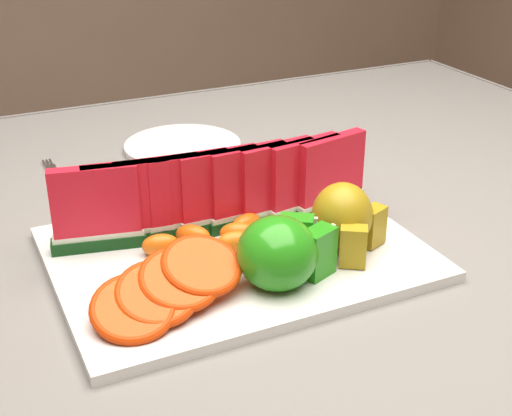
% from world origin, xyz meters
% --- Properties ---
extents(table, '(1.40, 0.90, 0.75)m').
position_xyz_m(table, '(0.00, 0.00, 0.65)').
color(table, '#4F2F21').
rests_on(table, ground).
extents(tablecloth, '(1.53, 1.03, 0.20)m').
position_xyz_m(tablecloth, '(0.00, 0.00, 0.72)').
color(tablecloth, slate).
rests_on(tablecloth, table).
extents(platter, '(0.40, 0.30, 0.01)m').
position_xyz_m(platter, '(0.01, -0.11, 0.76)').
color(platter, silver).
rests_on(platter, tablecloth).
extents(apple_cluster, '(0.11, 0.09, 0.08)m').
position_xyz_m(apple_cluster, '(0.03, -0.19, 0.80)').
color(apple_cluster, '#118C0F').
rests_on(apple_cluster, platter).
extents(pear_cluster, '(0.09, 0.10, 0.08)m').
position_xyz_m(pear_cluster, '(0.12, -0.16, 0.81)').
color(pear_cluster, '#9A690D').
rests_on(pear_cluster, platter).
extents(side_plate, '(0.18, 0.18, 0.01)m').
position_xyz_m(side_plate, '(0.07, 0.24, 0.76)').
color(side_plate, silver).
rests_on(side_plate, tablecloth).
extents(fork, '(0.02, 0.20, 0.00)m').
position_xyz_m(fork, '(-0.13, 0.17, 0.76)').
color(fork, silver).
rests_on(fork, tablecloth).
extents(watermelon_row, '(0.39, 0.07, 0.10)m').
position_xyz_m(watermelon_row, '(0.01, -0.06, 0.82)').
color(watermelon_row, '#13370E').
rests_on(watermelon_row, platter).
extents(orange_fan_front, '(0.17, 0.12, 0.05)m').
position_xyz_m(orange_fan_front, '(-0.09, -0.18, 0.79)').
color(orange_fan_front, '#E26100').
rests_on(orange_fan_front, platter).
extents(orange_fan_back, '(0.34, 0.12, 0.05)m').
position_xyz_m(orange_fan_back, '(0.02, 0.02, 0.79)').
color(orange_fan_back, '#E26100').
rests_on(orange_fan_back, platter).
extents(tangerine_segments, '(0.15, 0.07, 0.03)m').
position_xyz_m(tangerine_segments, '(-0.01, -0.09, 0.78)').
color(tangerine_segments, '#E73700').
rests_on(tangerine_segments, platter).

